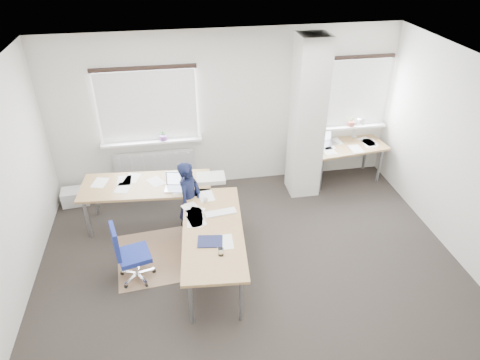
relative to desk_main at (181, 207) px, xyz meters
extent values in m
plane|color=black|center=(0.92, -0.79, -0.69)|extent=(6.00, 6.00, 0.00)
cube|color=silver|center=(0.92, 1.71, 0.71)|extent=(6.00, 0.04, 2.80)
cube|color=silver|center=(3.92, -0.79, 0.71)|extent=(0.04, 5.00, 2.80)
cube|color=white|center=(0.92, -0.79, 2.11)|extent=(6.00, 5.00, 0.04)
cube|color=silver|center=(2.22, 1.16, 0.70)|extent=(0.50, 0.50, 2.78)
cube|color=white|center=(-0.38, 1.68, 0.91)|extent=(1.60, 0.04, 1.20)
cube|color=white|center=(-0.38, 1.64, 0.91)|extent=(1.60, 0.02, 1.20)
cube|color=white|center=(-0.38, 1.61, 0.29)|extent=(1.70, 0.20, 0.04)
cube|color=white|center=(3.22, 1.68, 0.91)|extent=(1.20, 0.04, 1.20)
cube|color=white|center=(3.22, 1.64, 0.91)|extent=(1.20, 0.02, 1.20)
cube|color=white|center=(3.22, 1.61, 0.29)|extent=(1.30, 0.20, 0.04)
cube|color=silver|center=(-0.38, 1.63, -0.24)|extent=(1.40, 0.10, 0.60)
cylinder|color=#733D88|center=(-0.18, 1.59, 0.35)|extent=(0.12, 0.12, 0.08)
imported|color=#306729|center=(-0.18, 1.59, 0.39)|extent=(0.09, 0.06, 0.17)
cylinder|color=brown|center=(3.22, 1.59, 0.35)|extent=(0.12, 0.12, 0.08)
imported|color=#306729|center=(3.22, 1.59, 0.39)|extent=(0.09, 0.07, 0.17)
cube|color=#977152|center=(-0.25, -0.21, -0.69)|extent=(1.55, 1.35, 0.01)
cube|color=white|center=(-1.78, 1.41, -0.56)|extent=(0.46, 0.34, 0.27)
cube|color=olive|center=(-0.50, 0.64, 0.02)|extent=(2.06, 0.97, 0.04)
cube|color=olive|center=(0.39, -0.65, 0.02)|extent=(0.97, 2.06, 0.04)
cylinder|color=gray|center=(-1.42, 0.41, -0.35)|extent=(0.05, 0.05, 0.69)
cylinder|color=gray|center=(-1.37, 1.01, -0.35)|extent=(0.05, 0.05, 0.69)
cylinder|color=gray|center=(0.42, 0.86, -0.35)|extent=(0.05, 0.05, 0.69)
cylinder|color=gray|center=(0.02, -1.52, -0.35)|extent=(0.05, 0.05, 0.69)
cylinder|color=gray|center=(0.62, -1.57, -0.35)|extent=(0.05, 0.05, 0.69)
cylinder|color=gray|center=(0.77, 0.23, -0.35)|extent=(0.05, 0.05, 0.69)
cube|color=#B7B7BC|center=(-0.04, 0.43, 0.05)|extent=(0.37, 0.29, 0.01)
cube|color=#B7B7BC|center=(-0.02, 0.54, 0.16)|extent=(0.33, 0.11, 0.22)
cube|color=silver|center=(-0.02, 0.54, 0.16)|extent=(0.29, 0.09, 0.19)
cube|color=white|center=(0.54, -0.31, 0.05)|extent=(0.45, 0.19, 0.02)
cube|color=#161A3E|center=(0.33, -0.90, 0.05)|extent=(0.35, 0.28, 0.01)
cube|color=beige|center=(0.51, 0.59, 0.07)|extent=(0.46, 0.34, 0.07)
imported|color=white|center=(0.36, 0.00, 0.07)|extent=(0.08, 0.08, 0.07)
cylinder|color=silver|center=(0.43, -1.17, 0.09)|extent=(0.07, 0.07, 0.10)
cube|color=olive|center=(3.08, 1.36, 0.02)|extent=(1.48, 0.87, 0.04)
cylinder|color=gray|center=(2.52, 1.04, -0.35)|extent=(0.05, 0.05, 0.69)
cylinder|color=gray|center=(3.71, 1.19, -0.35)|extent=(0.05, 0.05, 0.69)
cylinder|color=gray|center=(2.46, 1.54, -0.35)|extent=(0.05, 0.05, 0.69)
cylinder|color=gray|center=(3.65, 1.69, -0.35)|extent=(0.05, 0.05, 0.69)
cube|color=#B7B7BC|center=(2.75, 1.47, 0.05)|extent=(0.39, 0.33, 0.01)
cube|color=#B7B7BC|center=(2.71, 1.57, 0.16)|extent=(0.33, 0.15, 0.22)
cube|color=silver|center=(2.71, 1.57, 0.16)|extent=(0.28, 0.12, 0.19)
cylinder|color=silver|center=(3.34, 1.64, 0.05)|extent=(0.10, 0.10, 0.02)
cylinder|color=silver|center=(3.34, 1.64, 0.24)|extent=(0.02, 0.16, 0.38)
cylinder|color=silver|center=(3.34, 1.52, 0.46)|extent=(0.02, 0.29, 0.13)
cone|color=silver|center=(3.34, 1.38, 0.44)|extent=(0.14, 0.16, 0.17)
cube|color=navy|center=(-0.68, -0.62, -0.28)|extent=(0.49, 0.49, 0.07)
cube|color=navy|center=(-0.88, -0.67, 0.02)|extent=(0.14, 0.36, 0.44)
cylinder|color=silver|center=(-0.68, -0.62, -0.45)|extent=(0.05, 0.05, 0.30)
cylinder|color=black|center=(-0.45, -0.56, -0.66)|extent=(0.06, 0.04, 0.05)
cylinder|color=black|center=(-0.66, -0.39, -0.66)|extent=(0.03, 0.06, 0.05)
cylinder|color=black|center=(-0.89, -0.53, -0.66)|extent=(0.06, 0.04, 0.05)
cylinder|color=black|center=(-0.83, -0.80, -0.66)|extent=(0.05, 0.06, 0.05)
cylinder|color=black|center=(-0.56, -0.82, -0.66)|extent=(0.05, 0.06, 0.05)
imported|color=black|center=(0.14, 0.20, -0.05)|extent=(0.51, 0.56, 1.29)
camera|label=1|loc=(-0.01, -5.13, 3.61)|focal=32.00mm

